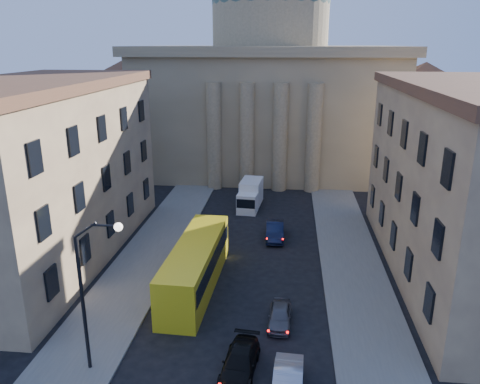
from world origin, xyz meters
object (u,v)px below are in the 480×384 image
Objects in this scene: city_bus at (196,264)px; box_truck at (250,195)px; car_right_near at (288,384)px; street_lamp at (90,285)px.

city_bus reaches higher than box_truck.
car_right_near is 0.35× the size of city_bus.
car_right_near is 29.04m from box_truck.
city_bus reaches higher than car_right_near.
car_right_near is at bearing -55.27° from city_bus.
street_lamp is 2.04× the size of car_right_near.
box_truck is at bearing 101.19° from car_right_near.
box_truck is (-4.37, 28.70, 0.69)m from car_right_near.
city_bus is 18.23m from box_truck.
street_lamp is 28.70m from box_truck.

